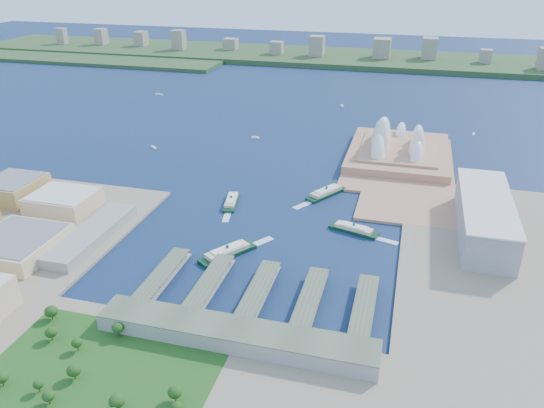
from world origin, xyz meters
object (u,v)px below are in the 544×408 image
(toaster_building, at_px, (484,217))
(ferry_a, at_px, (231,200))
(ferry_b, at_px, (326,191))
(opera_house, at_px, (400,135))
(ferry_c, at_px, (227,250))
(ferry_d, at_px, (354,228))

(toaster_building, bearing_deg, ferry_a, 178.69)
(ferry_b, bearing_deg, toaster_building, 13.05)
(opera_house, height_order, ferry_c, opera_house)
(ferry_a, distance_m, ferry_d, 141.95)
(ferry_c, relative_size, ferry_d, 1.14)
(opera_house, distance_m, ferry_d, 228.57)
(toaster_building, distance_m, ferry_b, 172.36)
(ferry_c, distance_m, ferry_d, 129.72)
(opera_house, distance_m, ferry_b, 164.43)
(toaster_building, relative_size, ferry_c, 2.73)
(opera_house, relative_size, ferry_d, 3.62)
(ferry_a, bearing_deg, ferry_c, -83.31)
(ferry_b, bearing_deg, opera_house, 95.11)
(toaster_building, relative_size, ferry_d, 3.12)
(toaster_building, distance_m, ferry_c, 248.35)
(toaster_building, height_order, ferry_b, toaster_building)
(ferry_c, bearing_deg, ferry_b, -77.63)
(ferry_a, relative_size, ferry_b, 0.88)
(opera_house, xyz_separation_m, ferry_c, (-136.53, -300.68, -26.63))
(ferry_b, xyz_separation_m, ferry_c, (-63.88, -155.62, 0.13))
(toaster_building, bearing_deg, ferry_d, -168.46)
(opera_house, distance_m, ferry_c, 331.30)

